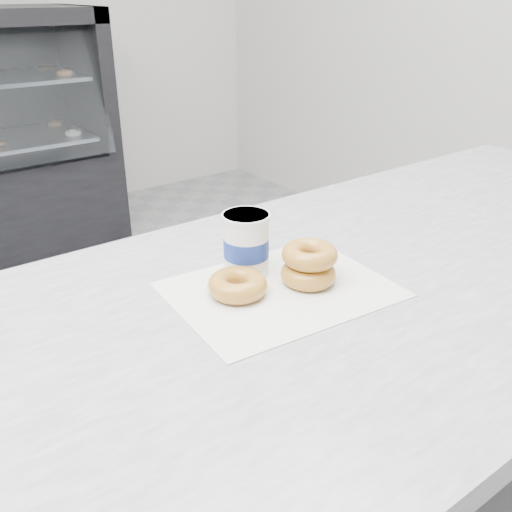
{
  "coord_description": "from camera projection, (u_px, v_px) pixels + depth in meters",
  "views": [
    {
      "loc": [
        -0.08,
        -1.17,
        1.34
      ],
      "look_at": [
        0.43,
        -0.5,
        0.94
      ],
      "focal_mm": 40.0,
      "sensor_mm": 36.0,
      "label": 1
    }
  ],
  "objects": [
    {
      "name": "donut_single",
      "position": [
        238.0,
        285.0,
        0.89
      ],
      "size": [
        0.12,
        0.12,
        0.03
      ],
      "primitive_type": "torus",
      "rotation": [
        0.0,
        0.0,
        -0.32
      ],
      "color": "gold",
      "rests_on": "wax_paper"
    },
    {
      "name": "coffee_cup",
      "position": [
        246.0,
        244.0,
        0.94
      ],
      "size": [
        0.09,
        0.09,
        0.11
      ],
      "rotation": [
        0.0,
        0.0,
        -0.2
      ],
      "color": "white",
      "rests_on": "counter"
    },
    {
      "name": "wax_paper",
      "position": [
        280.0,
        290.0,
        0.91
      ],
      "size": [
        0.36,
        0.29,
        0.0
      ],
      "primitive_type": "cube",
      "rotation": [
        0.0,
        0.0,
        -0.09
      ],
      "color": "silver",
      "rests_on": "counter"
    },
    {
      "name": "donut_stack",
      "position": [
        309.0,
        264.0,
        0.92
      ],
      "size": [
        0.1,
        0.1,
        0.06
      ],
      "color": "gold",
      "rests_on": "wax_paper"
    }
  ]
}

